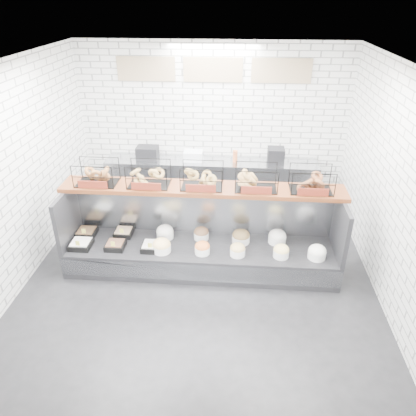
{
  "coord_description": "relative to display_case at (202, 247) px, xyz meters",
  "views": [
    {
      "loc": [
        0.5,
        -4.71,
        3.76
      ],
      "look_at": [
        0.09,
        0.45,
        0.95
      ],
      "focal_mm": 35.0,
      "sensor_mm": 36.0,
      "label": 1
    }
  ],
  "objects": [
    {
      "name": "room_shell",
      "position": [
        -0.0,
        0.26,
        1.73
      ],
      "size": [
        5.02,
        5.51,
        3.01
      ],
      "color": "white",
      "rests_on": "ground"
    },
    {
      "name": "prep_counter",
      "position": [
        -0.01,
        2.09,
        0.14
      ],
      "size": [
        4.0,
        0.6,
        1.2
      ],
      "color": "#93969B",
      "rests_on": "ground"
    },
    {
      "name": "ground",
      "position": [
        -0.0,
        -0.34,
        -0.33
      ],
      "size": [
        5.5,
        5.5,
        0.0
      ],
      "primitive_type": "plane",
      "color": "black",
      "rests_on": "ground"
    },
    {
      "name": "display_case",
      "position": [
        0.0,
        0.0,
        0.0
      ],
      "size": [
        4.0,
        0.9,
        1.2
      ],
      "color": "black",
      "rests_on": "ground"
    },
    {
      "name": "bagel_shelf",
      "position": [
        -0.0,
        0.18,
        1.05
      ],
      "size": [
        4.1,
        0.5,
        0.4
      ],
      "color": "#4E2310",
      "rests_on": "display_case"
    }
  ]
}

